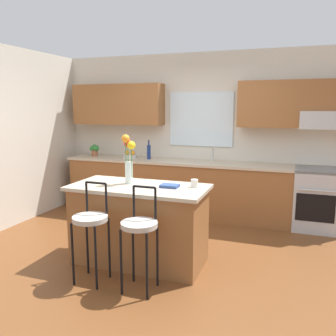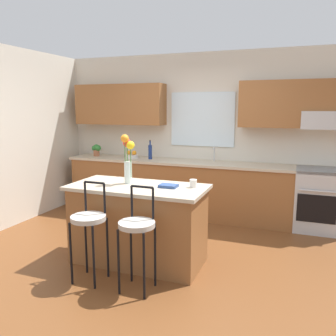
{
  "view_description": "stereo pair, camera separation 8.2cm",
  "coord_description": "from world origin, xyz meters",
  "px_view_note": "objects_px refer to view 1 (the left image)",
  "views": [
    {
      "loc": [
        1.48,
        -3.79,
        1.81
      ],
      "look_at": [
        -0.08,
        0.55,
        1.0
      ],
      "focal_mm": 37.31,
      "sensor_mm": 36.0,
      "label": 1
    },
    {
      "loc": [
        1.55,
        -3.76,
        1.81
      ],
      "look_at": [
        -0.08,
        0.55,
        1.0
      ],
      "focal_mm": 37.31,
      "sensor_mm": 36.0,
      "label": 2
    }
  ],
  "objects_px": {
    "bottle_olive_oil": "(149,152)",
    "oven_range": "(314,199)",
    "bar_stool_middle": "(140,229)",
    "kitchen_island": "(139,224)",
    "fruit_bowl_oranges": "(130,156)",
    "bar_stool_near": "(91,223)",
    "potted_plant_small": "(94,149)",
    "flower_vase": "(129,156)",
    "mug_ceramic": "(194,183)",
    "cookbook": "(170,186)"
  },
  "relations": [
    {
      "from": "bar_stool_near",
      "to": "potted_plant_small",
      "type": "bearing_deg",
      "value": 120.38
    },
    {
      "from": "fruit_bowl_oranges",
      "to": "potted_plant_small",
      "type": "relative_size",
      "value": 1.11
    },
    {
      "from": "kitchen_island",
      "to": "fruit_bowl_oranges",
      "type": "xyz_separation_m",
      "value": [
        -1.05,
        1.94,
        0.5
      ]
    },
    {
      "from": "bar_stool_near",
      "to": "bottle_olive_oil",
      "type": "relative_size",
      "value": 3.2
    },
    {
      "from": "bar_stool_middle",
      "to": "mug_ceramic",
      "type": "bearing_deg",
      "value": 64.81
    },
    {
      "from": "bar_stool_middle",
      "to": "bottle_olive_oil",
      "type": "bearing_deg",
      "value": 110.8
    },
    {
      "from": "mug_ceramic",
      "to": "cookbook",
      "type": "distance_m",
      "value": 0.28
    },
    {
      "from": "bar_stool_middle",
      "to": "bottle_olive_oil",
      "type": "relative_size",
      "value": 3.2
    },
    {
      "from": "bar_stool_near",
      "to": "potted_plant_small",
      "type": "xyz_separation_m",
      "value": [
        -1.48,
        2.53,
        0.41
      ]
    },
    {
      "from": "kitchen_island",
      "to": "fruit_bowl_oranges",
      "type": "distance_m",
      "value": 2.26
    },
    {
      "from": "oven_range",
      "to": "cookbook",
      "type": "relative_size",
      "value": 4.6
    },
    {
      "from": "bar_stool_near",
      "to": "potted_plant_small",
      "type": "distance_m",
      "value": 2.96
    },
    {
      "from": "fruit_bowl_oranges",
      "to": "potted_plant_small",
      "type": "height_order",
      "value": "potted_plant_small"
    },
    {
      "from": "cookbook",
      "to": "bar_stool_middle",
      "type": "bearing_deg",
      "value": -97.55
    },
    {
      "from": "oven_range",
      "to": "cookbook",
      "type": "bearing_deg",
      "value": -131.08
    },
    {
      "from": "bar_stool_near",
      "to": "mug_ceramic",
      "type": "xyz_separation_m",
      "value": [
        0.9,
        0.74,
        0.33
      ]
    },
    {
      "from": "oven_range",
      "to": "kitchen_island",
      "type": "relative_size",
      "value": 0.58
    },
    {
      "from": "fruit_bowl_oranges",
      "to": "flower_vase",
      "type": "bearing_deg",
      "value": -64.5
    },
    {
      "from": "oven_range",
      "to": "flower_vase",
      "type": "xyz_separation_m",
      "value": [
        -2.14,
        -1.84,
        0.79
      ]
    },
    {
      "from": "flower_vase",
      "to": "fruit_bowl_oranges",
      "type": "bearing_deg",
      "value": 115.5
    },
    {
      "from": "flower_vase",
      "to": "fruit_bowl_oranges",
      "type": "height_order",
      "value": "flower_vase"
    },
    {
      "from": "mug_ceramic",
      "to": "potted_plant_small",
      "type": "relative_size",
      "value": 0.42
    },
    {
      "from": "kitchen_island",
      "to": "bar_stool_near",
      "type": "height_order",
      "value": "bar_stool_near"
    },
    {
      "from": "mug_ceramic",
      "to": "kitchen_island",
      "type": "bearing_deg",
      "value": -167.17
    },
    {
      "from": "oven_range",
      "to": "fruit_bowl_oranges",
      "type": "height_order",
      "value": "fruit_bowl_oranges"
    },
    {
      "from": "bottle_olive_oil",
      "to": "oven_range",
      "type": "bearing_deg",
      "value": -0.53
    },
    {
      "from": "bar_stool_near",
      "to": "fruit_bowl_oranges",
      "type": "relative_size",
      "value": 4.34
    },
    {
      "from": "flower_vase",
      "to": "potted_plant_small",
      "type": "xyz_separation_m",
      "value": [
        -1.6,
        1.87,
        -0.2
      ]
    },
    {
      "from": "potted_plant_small",
      "to": "bar_stool_middle",
      "type": "bearing_deg",
      "value": -51.22
    },
    {
      "from": "mug_ceramic",
      "to": "bar_stool_middle",
      "type": "bearing_deg",
      "value": -115.19
    },
    {
      "from": "oven_range",
      "to": "potted_plant_small",
      "type": "bearing_deg",
      "value": 179.62
    },
    {
      "from": "kitchen_island",
      "to": "cookbook",
      "type": "height_order",
      "value": "cookbook"
    },
    {
      "from": "oven_range",
      "to": "flower_vase",
      "type": "relative_size",
      "value": 1.59
    },
    {
      "from": "bar_stool_middle",
      "to": "fruit_bowl_oranges",
      "type": "bearing_deg",
      "value": 117.55
    },
    {
      "from": "kitchen_island",
      "to": "bar_stool_middle",
      "type": "height_order",
      "value": "bar_stool_middle"
    },
    {
      "from": "flower_vase",
      "to": "mug_ceramic",
      "type": "relative_size",
      "value": 6.43
    },
    {
      "from": "bar_stool_middle",
      "to": "bottle_olive_oil",
      "type": "xyz_separation_m",
      "value": [
        -0.96,
        2.53,
        0.42
      ]
    },
    {
      "from": "bar_stool_near",
      "to": "bottle_olive_oil",
      "type": "xyz_separation_m",
      "value": [
        -0.41,
        2.53,
        0.42
      ]
    },
    {
      "from": "kitchen_island",
      "to": "fruit_bowl_oranges",
      "type": "bearing_deg",
      "value": 118.36
    },
    {
      "from": "oven_range",
      "to": "bar_stool_middle",
      "type": "bearing_deg",
      "value": -124.33
    },
    {
      "from": "kitchen_island",
      "to": "cookbook",
      "type": "xyz_separation_m",
      "value": [
        0.36,
        0.05,
        0.47
      ]
    },
    {
      "from": "bar_stool_middle",
      "to": "mug_ceramic",
      "type": "xyz_separation_m",
      "value": [
        0.35,
        0.74,
        0.33
      ]
    },
    {
      "from": "bar_stool_near",
      "to": "flower_vase",
      "type": "relative_size",
      "value": 1.8
    },
    {
      "from": "oven_range",
      "to": "mug_ceramic",
      "type": "relative_size",
      "value": 10.22
    },
    {
      "from": "bar_stool_middle",
      "to": "oven_range",
      "type": "bearing_deg",
      "value": 55.67
    },
    {
      "from": "bar_stool_near",
      "to": "mug_ceramic",
      "type": "height_order",
      "value": "bar_stool_near"
    },
    {
      "from": "flower_vase",
      "to": "kitchen_island",
      "type": "bearing_deg",
      "value": -24.55
    },
    {
      "from": "oven_range",
      "to": "mug_ceramic",
      "type": "bearing_deg",
      "value": -127.64
    },
    {
      "from": "oven_range",
      "to": "bar_stool_near",
      "type": "height_order",
      "value": "bar_stool_near"
    },
    {
      "from": "mug_ceramic",
      "to": "fruit_bowl_oranges",
      "type": "height_order",
      "value": "fruit_bowl_oranges"
    }
  ]
}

